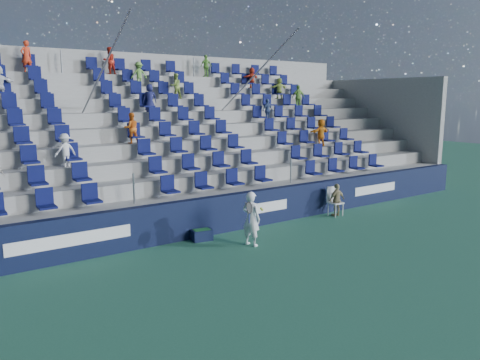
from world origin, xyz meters
The scene contains 7 objects.
ground centered at (0.00, 0.00, 0.00)m, with size 70.00×70.00×0.00m, color #2F6F52.
sponsor_wall centered at (0.00, 3.15, 0.60)m, with size 24.00×0.32×1.20m.
grandstand centered at (0.00, 8.24, 2.14)m, with size 24.00×8.17×6.63m.
tennis_player centered at (-0.30, 1.51, 0.80)m, with size 0.69×0.68×1.60m.
line_judge_chair centered at (4.26, 2.66, 0.60)m, with size 0.48×0.50×1.06m.
line_judge centered at (4.26, 2.50, 0.60)m, with size 0.70×0.29×1.20m, color tan.
ball_bin centered at (-1.24, 2.75, 0.18)m, with size 0.66×0.49×0.34m.
Camera 1 is at (-8.05, -9.09, 4.27)m, focal length 35.00 mm.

